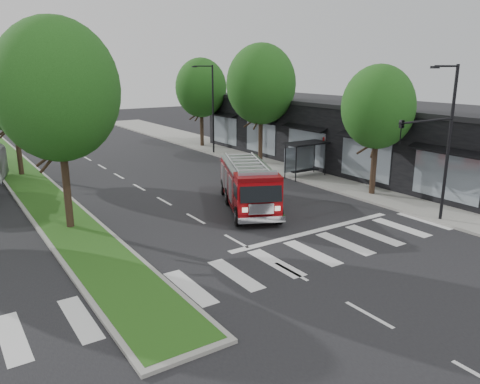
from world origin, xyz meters
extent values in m
plane|color=black|center=(0.00, 0.00, 0.00)|extent=(140.00, 140.00, 0.00)
cube|color=gray|center=(12.50, 10.00, 0.07)|extent=(5.00, 80.00, 0.15)
cube|color=gray|center=(-6.00, 18.00, 0.07)|extent=(3.00, 50.00, 0.14)
cube|color=#2B4F16|center=(-6.00, 18.00, 0.14)|extent=(2.60, 49.50, 0.02)
cube|color=black|center=(17.00, 10.00, 2.50)|extent=(8.00, 30.00, 5.00)
cylinder|color=black|center=(9.80, 7.40, 1.25)|extent=(0.08, 0.08, 2.50)
cylinder|color=black|center=(12.60, 7.40, 1.25)|extent=(0.08, 0.08, 2.50)
cylinder|color=black|center=(9.80, 8.60, 1.25)|extent=(0.08, 0.08, 2.50)
cylinder|color=black|center=(12.60, 8.60, 1.25)|extent=(0.08, 0.08, 2.50)
cube|color=black|center=(11.20, 8.00, 2.55)|extent=(3.20, 1.60, 0.12)
cube|color=#8C99A5|center=(11.20, 8.70, 1.30)|extent=(2.80, 0.04, 1.80)
cube|color=black|center=(11.20, 8.00, 0.55)|extent=(2.40, 0.40, 0.08)
cylinder|color=black|center=(11.50, 2.00, 1.87)|extent=(0.36, 0.36, 3.74)
ellipsoid|color=#17390F|center=(11.50, 2.00, 5.53)|extent=(4.40, 4.40, 5.06)
cylinder|color=black|center=(11.50, 14.00, 2.20)|extent=(0.36, 0.36, 4.40)
ellipsoid|color=#17390F|center=(11.50, 14.00, 6.50)|extent=(5.60, 5.60, 6.44)
cylinder|color=black|center=(11.50, 24.00, 1.98)|extent=(0.36, 0.36, 3.96)
ellipsoid|color=#17390F|center=(11.50, 24.00, 5.85)|extent=(5.00, 5.00, 5.75)
cylinder|color=black|center=(-6.00, 6.00, 2.31)|extent=(0.36, 0.36, 4.62)
ellipsoid|color=#17390F|center=(-6.00, 6.00, 6.83)|extent=(5.80, 5.80, 6.67)
cylinder|color=black|center=(-6.00, 20.00, 2.20)|extent=(0.36, 0.36, 4.40)
ellipsoid|color=#17390F|center=(-6.00, 20.00, 6.50)|extent=(5.60, 5.60, 6.44)
cylinder|color=black|center=(10.50, -3.50, 4.00)|extent=(0.16, 0.16, 8.00)
cylinder|color=black|center=(9.60, -3.50, 7.90)|extent=(1.80, 0.10, 0.10)
cube|color=black|center=(8.70, -3.50, 7.85)|extent=(0.45, 0.20, 0.12)
cylinder|color=black|center=(8.50, -3.50, 5.40)|extent=(4.00, 0.10, 0.10)
imported|color=black|center=(6.70, -3.50, 5.00)|extent=(0.18, 0.22, 1.10)
cylinder|color=black|center=(10.50, 20.00, 4.00)|extent=(0.16, 0.16, 8.00)
cylinder|color=black|center=(9.60, 20.00, 7.90)|extent=(1.80, 0.10, 0.10)
cube|color=black|center=(8.70, 20.00, 7.85)|extent=(0.45, 0.20, 0.12)
cube|color=#610508|center=(3.55, 4.20, 0.46)|extent=(5.27, 7.93, 0.23)
cube|color=#95080C|center=(3.85, 4.86, 1.42)|extent=(4.51, 6.27, 1.83)
cube|color=#95080C|center=(2.37, 1.62, 1.42)|extent=(2.76, 2.45, 1.92)
cube|color=#B2B2B7|center=(3.85, 4.86, 2.38)|extent=(4.51, 6.27, 0.11)
cylinder|color=#B2B2B7|center=(3.10, 5.20, 2.56)|extent=(2.37, 5.02, 0.09)
cylinder|color=#B2B2B7|center=(4.60, 4.52, 2.56)|extent=(2.37, 5.02, 0.09)
cube|color=silver|center=(1.93, 0.67, 0.55)|extent=(2.29, 1.28, 0.32)
cube|color=#8C99A5|center=(2.37, 1.62, 2.65)|extent=(1.96, 1.13, 0.16)
cylinder|color=black|center=(1.30, 1.81, 0.50)|extent=(0.71, 1.05, 1.01)
cylinder|color=black|center=(3.21, 0.93, 0.50)|extent=(0.71, 1.05, 1.01)
cylinder|color=black|center=(2.90, 5.30, 0.50)|extent=(0.71, 1.05, 1.01)
cylinder|color=black|center=(4.81, 4.42, 0.50)|extent=(0.71, 1.05, 1.01)
cylinder|color=black|center=(3.81, 7.29, 0.50)|extent=(0.71, 1.05, 1.01)
cylinder|color=black|center=(5.72, 6.42, 0.50)|extent=(0.71, 1.05, 1.01)
camera|label=1|loc=(-11.13, -17.15, 7.90)|focal=35.00mm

